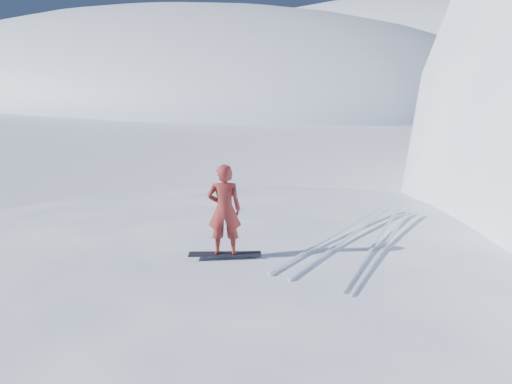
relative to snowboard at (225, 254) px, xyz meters
The scene contains 6 objects.
far_ridge_a 88.04m from the snowboard, 139.16° to the left, with size 120.00×70.00×28.00m, color white.
far_ridge_c 113.63m from the snowboard, 108.79° to the left, with size 140.00×90.00×36.00m, color white.
snowboard is the anchor object (origin of this frame).
snowboarder 0.92m from the snowboard, ahead, with size 0.66×0.44×1.82m, color maroon.
vapor_plume 68.94m from the snowboard, 152.60° to the left, with size 9.85×7.88×6.89m, color white.
board_tracks 3.17m from the snowboard, 58.58° to the left, with size 2.24×5.98×0.04m.
Camera 1 is at (3.80, -5.59, 6.31)m, focal length 40.00 mm.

